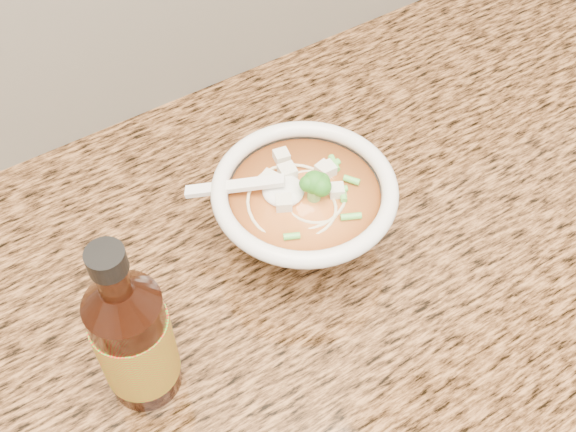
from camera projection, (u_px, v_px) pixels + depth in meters
counter_slab at (141, 362)px, 0.72m from camera, size 4.00×0.68×0.04m
soup_bowl at (304, 211)px, 0.76m from camera, size 0.20×0.19×0.11m
hot_sauce_bottle at (134, 339)px, 0.63m from camera, size 0.07×0.07×0.21m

